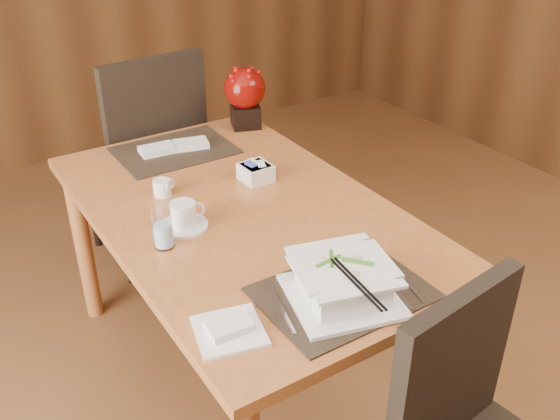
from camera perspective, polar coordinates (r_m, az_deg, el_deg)
dining_table at (r=2.15m, az=-3.35°, el=-2.12°), size 0.90×1.50×0.75m
placemat_near at (r=1.72m, az=5.76°, el=-7.53°), size 0.45×0.33×0.01m
placemat_far at (r=2.54m, az=-9.60°, el=5.39°), size 0.45×0.33×0.01m
soup_setting at (r=1.66m, az=5.75°, el=-6.64°), size 0.34×0.34×0.11m
coffee_cup at (r=2.00m, az=-8.82°, el=-0.63°), size 0.15×0.15×0.09m
water_glass at (r=1.89m, az=-10.68°, el=-1.45°), size 0.07×0.07×0.14m
creamer_jug at (r=2.20m, az=-10.74°, el=2.02°), size 0.10×0.10×0.06m
sugar_caddy at (r=2.27m, az=-2.23°, el=3.45°), size 0.11×0.11×0.06m
berry_decor at (r=2.70m, az=-3.23°, el=10.56°), size 0.18×0.18×0.26m
napkins_far at (r=2.54m, az=-9.43°, el=5.76°), size 0.29×0.14×0.02m
bread_plate at (r=1.59m, az=-4.66°, el=-10.98°), size 0.20×0.20×0.01m
far_chair at (r=2.95m, az=-11.99°, el=5.37°), size 0.53×0.53×1.06m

